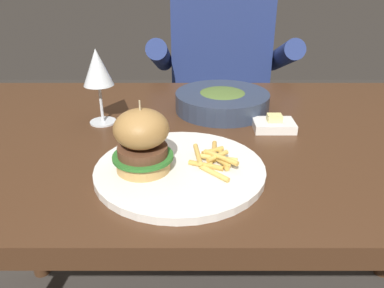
{
  "coord_description": "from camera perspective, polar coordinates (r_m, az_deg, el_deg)",
  "views": [
    {
      "loc": [
        -0.08,
        -0.77,
        1.08
      ],
      "look_at": [
        -0.08,
        -0.15,
        0.78
      ],
      "focal_mm": 35.0,
      "sensor_mm": 36.0,
      "label": 1
    }
  ],
  "objects": [
    {
      "name": "diner_person",
      "position": [
        1.52,
        4.18,
        5.85
      ],
      "size": [
        0.51,
        0.36,
        1.18
      ],
      "color": "#282833",
      "rests_on": "ground"
    },
    {
      "name": "fries_pile",
      "position": [
        0.68,
        3.49,
        -2.22
      ],
      "size": [
        0.09,
        0.14,
        0.02
      ],
      "color": "gold",
      "rests_on": "main_plate"
    },
    {
      "name": "wine_glass",
      "position": [
        0.88,
        -14.08,
        10.94
      ],
      "size": [
        0.07,
        0.07,
        0.17
      ],
      "color": "silver",
      "rests_on": "dining_table"
    },
    {
      "name": "main_plate",
      "position": [
        0.67,
        -1.71,
        -3.94
      ],
      "size": [
        0.31,
        0.31,
        0.01
      ],
      "primitive_type": "cylinder",
      "color": "white",
      "rests_on": "dining_table"
    },
    {
      "name": "soup_bowl",
      "position": [
        0.96,
        4.92,
        6.58
      ],
      "size": [
        0.24,
        0.24,
        0.05
      ],
      "color": "#2D384C",
      "rests_on": "dining_table"
    },
    {
      "name": "butter_dish",
      "position": [
        0.87,
        12.51,
        2.88
      ],
      "size": [
        0.09,
        0.07,
        0.04
      ],
      "color": "white",
      "rests_on": "dining_table"
    },
    {
      "name": "burger_sandwich",
      "position": [
        0.64,
        -7.49,
        0.54
      ],
      "size": [
        0.11,
        0.11,
        0.13
      ],
      "color": "tan",
      "rests_on": "main_plate"
    },
    {
      "name": "dining_table",
      "position": [
        0.89,
        5.13,
        -3.4
      ],
      "size": [
        1.44,
        0.77,
        0.74
      ],
      "color": "#472B19",
      "rests_on": "ground"
    }
  ]
}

